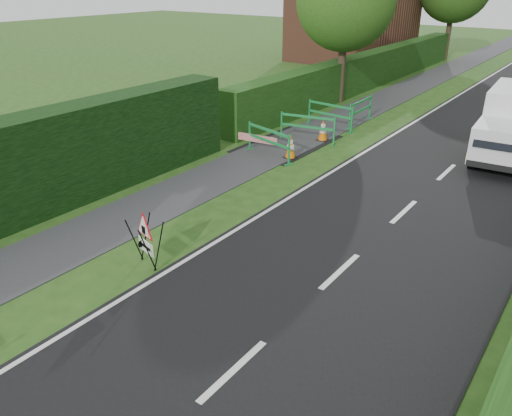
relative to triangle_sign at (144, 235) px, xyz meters
The scene contains 13 objects.
ground 2.61m from the triangle_sign, 69.37° to the right, with size 120.00×120.00×0.00m, color #224714.
footpath 32.73m from the triangle_sign, 93.71° to the left, with size 2.00×90.00×0.02m, color #2D2D30.
hedge_west_far 20.09m from the triangle_sign, 101.83° to the left, with size 1.00×24.00×1.80m, color #14380F.
house_west 29.20m from the triangle_sign, 108.25° to the left, with size 7.50×7.40×7.88m.
tree_nw 16.52m from the triangle_sign, 103.36° to the left, with size 4.40×4.40×6.70m.
triangle_sign is the anchor object (origin of this frame).
traffic_cone_3 7.55m from the triangle_sign, 99.32° to the left, with size 0.38×0.38×0.79m.
traffic_cone_4 9.86m from the triangle_sign, 97.63° to the left, with size 0.38×0.38×0.79m.
ped_barrier_0 7.35m from the triangle_sign, 104.72° to the left, with size 2.08×0.86×1.00m.
ped_barrier_1 9.48m from the triangle_sign, 100.39° to the left, with size 2.09×0.77×1.00m.
ped_barrier_2 11.53m from the triangle_sign, 99.49° to the left, with size 2.08×0.55×1.00m.
ped_barrier_3 12.70m from the triangle_sign, 95.43° to the left, with size 0.41×2.07×1.00m.
redwhite_plank 7.82m from the triangle_sign, 108.83° to the left, with size 1.50×0.04×0.25m, color red.
Camera 1 is at (6.25, -3.52, 5.53)m, focal length 35.00 mm.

